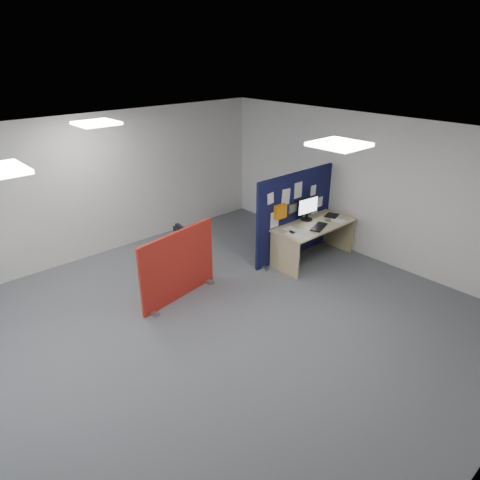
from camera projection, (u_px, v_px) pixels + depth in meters
floor at (171, 352)px, 5.77m from camera, size 9.00×9.00×0.00m
ceiling at (154, 153)px, 4.66m from camera, size 9.00×7.00×0.02m
wall_back at (55, 195)px, 7.58m from camera, size 9.00×0.02×2.70m
wall_front at (451, 442)px, 2.85m from camera, size 9.00×0.02×2.70m
wall_right at (368, 188)px, 7.97m from camera, size 0.02×7.00×2.70m
ceiling_lights at (149, 142)px, 5.33m from camera, size 4.10×4.10×0.04m
navy_divider at (295, 215)px, 8.14m from camera, size 2.02×0.30×1.67m
main_desk at (312, 232)px, 8.09m from camera, size 1.67×0.74×0.73m
monitor_main at (307, 208)px, 8.09m from camera, size 0.52×0.21×0.45m
keyboard at (319, 227)px, 7.84m from camera, size 0.48×0.31×0.02m
mouse at (328, 220)px, 8.13m from camera, size 0.11×0.08×0.03m
paper_tray at (332, 215)px, 8.38m from camera, size 0.34×0.30×0.01m
red_divider at (178, 266)px, 6.81m from camera, size 1.54×0.30×1.16m
office_chair at (175, 254)px, 7.18m from camera, size 0.68×0.68×1.03m
desk_papers at (308, 228)px, 7.82m from camera, size 1.36×0.62×0.00m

